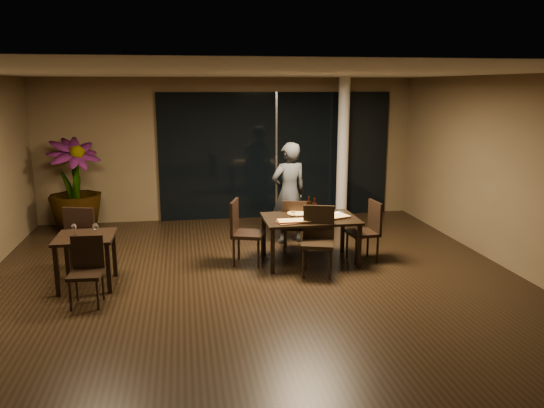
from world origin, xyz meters
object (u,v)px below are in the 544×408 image
at_px(side_table, 86,244).
at_px(potted_plant, 75,186).
at_px(chair_main_left, 242,229).
at_px(bottle_a, 308,209).
at_px(bottle_b, 314,207).
at_px(chair_main_far, 295,223).
at_px(chair_side_near, 87,267).
at_px(chair_main_near, 318,237).
at_px(main_table, 310,222).
at_px(diner, 289,193).
at_px(chair_main_right, 368,228).
at_px(chair_side_far, 84,235).
at_px(bottle_c, 309,206).

relative_size(side_table, potted_plant, 0.44).
relative_size(chair_main_left, bottle_a, 3.95).
height_order(potted_plant, bottle_b, potted_plant).
height_order(chair_main_far, potted_plant, potted_plant).
bearing_deg(chair_side_near, chair_main_near, 14.32).
height_order(chair_side_near, potted_plant, potted_plant).
bearing_deg(chair_side_near, main_table, 22.73).
relative_size(potted_plant, bottle_b, 5.95).
bearing_deg(diner, chair_main_left, 33.06).
height_order(chair_main_near, chair_main_right, chair_main_near).
bearing_deg(bottle_b, chair_main_far, 113.87).
bearing_deg(chair_main_right, chair_main_far, -123.26).
height_order(side_table, bottle_a, bottle_a).
bearing_deg(chair_main_far, potted_plant, -12.83).
bearing_deg(chair_side_far, chair_main_right, -164.48).
relative_size(chair_main_right, diner, 0.54).
bearing_deg(bottle_a, chair_side_near, -159.55).
distance_m(bottle_a, bottle_b, 0.10).
xyz_separation_m(side_table, chair_main_right, (4.36, 0.44, -0.07)).
relative_size(chair_main_near, chair_main_right, 1.05).
bearing_deg(bottle_b, diner, 99.89).
bearing_deg(chair_main_near, chair_side_near, -151.53).
relative_size(side_table, bottle_b, 2.59).
height_order(chair_side_near, bottle_b, bottle_b).
bearing_deg(chair_side_far, side_table, 119.22).
height_order(chair_side_far, diner, diner).
xyz_separation_m(chair_main_right, diner, (-1.07, 1.23, 0.37)).
distance_m(diner, bottle_c, 1.07).
height_order(side_table, bottle_c, bottle_c).
height_order(diner, bottle_a, diner).
xyz_separation_m(chair_main_right, potted_plant, (-5.06, 2.66, 0.37)).
relative_size(chair_main_near, chair_side_far, 0.99).
relative_size(diner, bottle_b, 5.98).
bearing_deg(chair_main_near, chair_main_right, 43.08).
relative_size(chair_main_right, bottle_c, 3.04).
distance_m(bottle_b, bottle_c, 0.10).
height_order(main_table, chair_main_far, chair_main_far).
xyz_separation_m(chair_main_near, bottle_b, (0.08, 0.57, 0.33)).
xyz_separation_m(side_table, diner, (3.29, 1.67, 0.30)).
bearing_deg(chair_main_right, diner, -143.80).
relative_size(chair_main_far, bottle_c, 2.88).
distance_m(chair_side_far, potted_plant, 2.55).
bearing_deg(diner, bottle_a, 80.80).
xyz_separation_m(chair_side_near, bottle_b, (3.37, 1.20, 0.40)).
bearing_deg(side_table, chair_main_right, 5.73).
height_order(chair_main_far, bottle_b, bottle_b).
xyz_separation_m(side_table, bottle_b, (3.48, 0.55, 0.28)).
height_order(chair_main_right, diner, diner).
xyz_separation_m(chair_main_far, bottle_a, (0.11, -0.45, 0.36)).
height_order(main_table, chair_main_right, chair_main_right).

